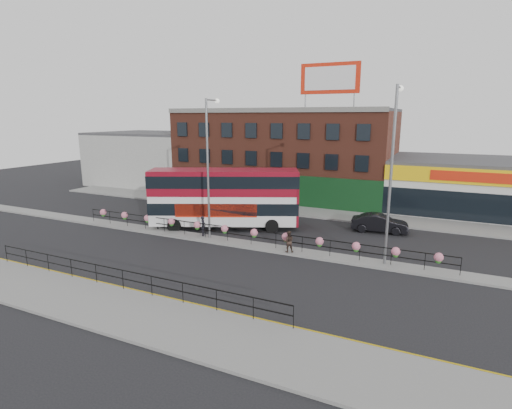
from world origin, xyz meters
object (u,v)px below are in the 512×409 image
at_px(car, 380,223).
at_px(pedestrian_b, 288,241).
at_px(lamp_column_east, 393,161).
at_px(lamp_column_west, 209,157).
at_px(pedestrian_a, 203,226).
at_px(double_decker_bus, 225,192).

bearing_deg(car, pedestrian_b, 142.85).
bearing_deg(pedestrian_b, lamp_column_east, 161.98).
relative_size(car, pedestrian_b, 3.06).
bearing_deg(pedestrian_b, lamp_column_west, -32.31).
bearing_deg(lamp_column_west, pedestrian_b, -7.14).
height_order(pedestrian_a, lamp_column_east, lamp_column_east).
relative_size(lamp_column_west, lamp_column_east, 0.95).
height_order(pedestrian_b, lamp_column_east, lamp_column_east).
relative_size(pedestrian_a, lamp_column_west, 0.15).
relative_size(car, lamp_column_east, 0.42).
bearing_deg(lamp_column_east, double_decker_bus, 166.88).
distance_m(car, pedestrian_a, 14.67).
xyz_separation_m(double_decker_bus, lamp_column_east, (13.84, -3.23, 3.69)).
xyz_separation_m(double_decker_bus, lamp_column_west, (0.54, -3.18, 3.35)).
bearing_deg(lamp_column_east, car, 101.03).
height_order(pedestrian_a, pedestrian_b, pedestrian_a).
height_order(pedestrian_b, lamp_column_west, lamp_column_west).
distance_m(double_decker_bus, pedestrian_b, 8.69).
xyz_separation_m(double_decker_bus, pedestrian_b, (7.37, -4.04, -2.21)).
bearing_deg(pedestrian_a, pedestrian_b, -119.67).
distance_m(car, lamp_column_east, 9.84).
distance_m(car, lamp_column_west, 15.16).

